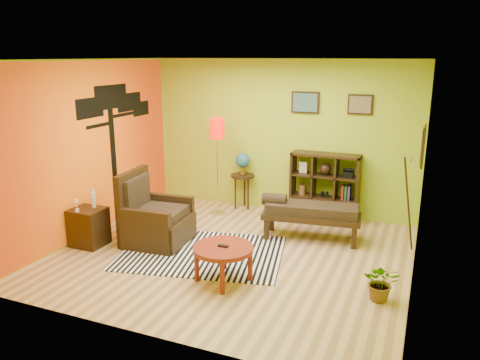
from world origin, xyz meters
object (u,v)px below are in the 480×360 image
at_px(side_cabinet, 89,227).
at_px(cube_shelf, 325,187).
at_px(armchair, 154,221).
at_px(bench, 309,212).
at_px(potted_plant, 381,286).
at_px(coffee_table, 223,251).
at_px(floor_lamp, 217,137).
at_px(globe_table, 243,167).

relative_size(side_cabinet, cube_shelf, 0.75).
distance_m(armchair, bench, 2.45).
xyz_separation_m(cube_shelf, potted_plant, (1.26, -2.59, -0.42)).
height_order(coffee_table, floor_lamp, floor_lamp).
bearing_deg(floor_lamp, armchair, -103.14).
height_order(side_cabinet, cube_shelf, cube_shelf).
bearing_deg(floor_lamp, coffee_table, -63.50).
bearing_deg(coffee_table, globe_table, 107.21).
xyz_separation_m(armchair, bench, (2.21, 1.04, 0.11)).
bearing_deg(bench, armchair, -154.83).
bearing_deg(coffee_table, potted_plant, 7.68).
relative_size(globe_table, bench, 0.68).
relative_size(floor_lamp, globe_table, 1.64).
distance_m(side_cabinet, potted_plant, 4.38).
xyz_separation_m(globe_table, bench, (1.55, -1.03, -0.37)).
height_order(armchair, bench, armchair).
height_order(coffee_table, side_cabinet, side_cabinet).
xyz_separation_m(globe_table, cube_shelf, (1.58, -0.02, -0.22)).
bearing_deg(armchair, potted_plant, -8.73).
height_order(floor_lamp, globe_table, floor_lamp).
bearing_deg(globe_table, potted_plant, -42.57).
relative_size(coffee_table, side_cabinet, 0.87).
bearing_deg(side_cabinet, cube_shelf, 39.25).
distance_m(armchair, cube_shelf, 3.06).
xyz_separation_m(coffee_table, potted_plant, (1.95, 0.26, -0.23)).
height_order(floor_lamp, potted_plant, floor_lamp).
bearing_deg(potted_plant, bench, 129.35).
height_order(armchair, potted_plant, armchair).
height_order(coffee_table, bench, bench).
bearing_deg(floor_lamp, globe_table, 58.71).
distance_m(globe_table, potted_plant, 3.91).
height_order(armchair, cube_shelf, cube_shelf).
distance_m(floor_lamp, globe_table, 0.84).
bearing_deg(side_cabinet, globe_table, 59.16).
distance_m(side_cabinet, cube_shelf, 4.03).
bearing_deg(armchair, coffee_table, -27.25).
bearing_deg(floor_lamp, bench, -16.33).
bearing_deg(side_cabinet, bench, 26.47).
relative_size(coffee_table, bench, 0.49).
distance_m(globe_table, bench, 1.90).
bearing_deg(cube_shelf, coffee_table, -103.64).
bearing_deg(globe_table, side_cabinet, -120.84).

